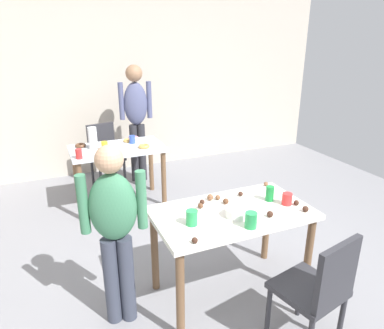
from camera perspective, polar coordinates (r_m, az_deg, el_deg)
The scene contains 34 objects.
ground_plane at distance 3.25m, azimuth 6.95°, elevation -18.21°, with size 6.40×6.40×0.00m, color gray.
wall_back at distance 5.58m, azimuth -9.53°, elevation 12.61°, with size 6.40×0.10×2.60m, color #BCB2A3.
dining_table_near at distance 2.79m, azimuth 6.41°, elevation -9.39°, with size 1.21×0.68×0.75m.
dining_table_far at distance 4.36m, azimuth -11.87°, elevation 1.26°, with size 1.09×0.64×0.75m.
chair_near_table at distance 2.52m, azimuth 19.81°, elevation -18.14°, with size 0.47×0.47×0.87m.
chair_far_table at distance 5.02m, azimuth -13.91°, elevation 2.04°, with size 0.47×0.47×0.87m.
person_girl_near at distance 2.48m, azimuth -12.38°, elevation -9.36°, with size 0.45×0.27×1.37m.
person_adult_far at distance 4.98m, azimuth -9.01°, elevation 8.21°, with size 0.46×0.23×1.64m.
mixing_bowl at distance 2.64m, azimuth 7.25°, elevation -7.65°, with size 0.17×0.17×0.07m, color white.
soda_can at distance 2.92m, azimuth 12.44°, elevation -4.60°, with size 0.07×0.07×0.12m, color #198438.
fork_near at distance 2.46m, azimuth 4.49°, elevation -10.62°, with size 0.17×0.02×0.01m, color silver.
cup_near_0 at distance 2.51m, azimuth 9.49°, elevation -8.84°, with size 0.08×0.08×0.11m, color green.
cup_near_1 at distance 2.89m, azimuth 15.08°, elevation -5.39°, with size 0.08×0.08×0.09m, color red.
cup_near_2 at distance 2.51m, azimuth -0.04°, elevation -8.58°, with size 0.08×0.08×0.11m, color green.
cake_ball_0 at distance 2.75m, azimuth 1.37°, elevation -6.66°, with size 0.04×0.04×0.04m, color brown.
cake_ball_1 at distance 2.89m, azimuth 4.19°, elevation -5.32°, with size 0.04×0.04×0.04m, color brown.
cake_ball_2 at distance 2.88m, azimuth 2.95°, elevation -5.29°, with size 0.05×0.05×0.05m, color brown.
cake_ball_3 at distance 2.66m, azimuth 0.46°, elevation -7.57°, with size 0.05×0.05×0.05m, color #3D2319.
cake_ball_4 at distance 2.83m, azimuth 17.85°, elevation -6.83°, with size 0.05×0.05×0.05m, color #3D2319.
cake_ball_5 at distance 2.68m, azimuth 12.47°, elevation -7.82°, with size 0.05×0.05×0.05m, color #3D2319.
cake_ball_6 at distance 2.82m, azimuth 5.48°, elevation -5.91°, with size 0.05×0.05×0.05m, color brown.
cake_ball_7 at distance 3.20m, azimuth 11.84°, elevation -3.10°, with size 0.04×0.04×0.04m, color brown.
cake_ball_8 at distance 2.32m, azimuth 0.44°, elevation -12.13°, with size 0.04×0.04×0.04m, color #3D2319.
cake_ball_9 at distance 2.81m, azimuth 1.64°, elevation -6.05°, with size 0.04×0.04×0.04m, color #3D2319.
cake_ball_10 at distance 2.97m, azimuth 7.85°, elevation -4.71°, with size 0.04×0.04×0.04m, color #3D2319.
cake_ball_11 at distance 2.91m, azimuth 16.48°, elevation -5.93°, with size 0.04×0.04×0.04m, color #3D2319.
pitcher_far at distance 4.28m, azimuth -15.72°, elevation 4.11°, with size 0.10×0.10×0.26m, color white.
cup_far_0 at distance 4.22m, azimuth -13.91°, elevation 2.93°, with size 0.08×0.08×0.10m, color yellow.
cup_far_1 at distance 4.43m, azimuth -9.62°, elevation 4.01°, with size 0.07×0.07×0.10m, color #3351B2.
cup_far_2 at distance 4.00m, azimuth -17.79°, elevation 1.64°, with size 0.07×0.07×0.11m, color red.
donut_far_0 at distance 4.43m, azimuth -17.54°, elevation 2.95°, with size 0.13×0.13×0.04m, color brown.
donut_far_1 at distance 4.59m, azimuth -9.45°, elevation 4.24°, with size 0.13×0.13×0.04m, color pink.
donut_far_2 at distance 4.51m, azimuth -10.35°, elevation 3.83°, with size 0.11×0.11×0.03m, color gold.
donut_far_3 at distance 4.23m, azimuth -7.74°, elevation 2.95°, with size 0.14×0.14×0.04m, color gold.
Camera 1 is at (-1.35, -2.17, 2.01)m, focal length 33.06 mm.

